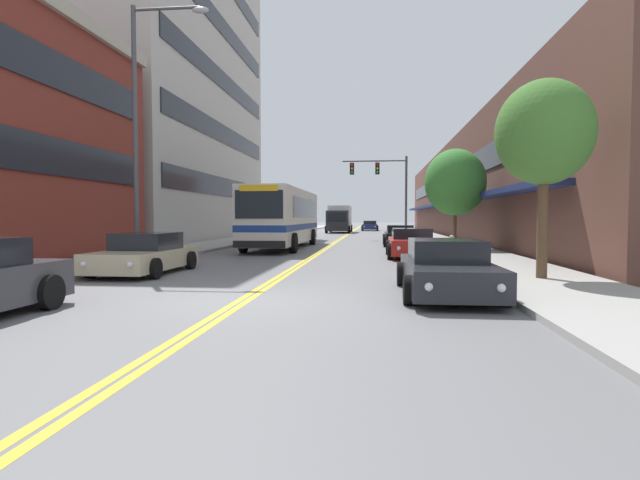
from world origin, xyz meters
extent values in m
plane|color=slate|center=(0.00, 37.00, 0.00)|extent=(240.00, 240.00, 0.00)
cube|color=#9E9B96|center=(-7.18, 37.00, 0.07)|extent=(3.36, 106.00, 0.13)
cube|color=#9E9B96|center=(7.18, 37.00, 0.07)|extent=(3.36, 106.00, 0.13)
cube|color=yellow|center=(-0.10, 37.00, 0.00)|extent=(0.14, 106.00, 0.01)
cube|color=yellow|center=(0.10, 37.00, 0.00)|extent=(0.14, 106.00, 0.01)
cube|color=black|center=(-9.07, 6.63, 4.02)|extent=(0.08, 13.56, 1.40)
cube|color=black|center=(-9.07, 6.63, 7.23)|extent=(0.08, 13.56, 1.40)
cube|color=#BCB7AD|center=(-15.11, 28.17, 12.41)|extent=(12.00, 25.58, 24.82)
cube|color=black|center=(-9.07, 28.17, 4.14)|extent=(0.08, 23.53, 1.40)
cube|color=black|center=(-9.07, 28.17, 8.27)|extent=(0.08, 23.53, 1.40)
cube|color=black|center=(-9.07, 28.17, 12.41)|extent=(0.08, 23.53, 1.40)
cube|color=black|center=(-9.07, 28.17, 16.55)|extent=(0.08, 23.53, 1.40)
cube|color=brown|center=(13.11, 37.00, 4.15)|extent=(8.00, 68.00, 8.30)
cube|color=navy|center=(8.56, 37.00, 2.90)|extent=(1.10, 61.20, 0.24)
cube|color=black|center=(9.07, 37.00, 5.14)|extent=(0.08, 61.20, 1.40)
cube|color=silver|center=(-2.45, 17.79, 1.81)|extent=(2.45, 12.12, 2.93)
cube|color=navy|center=(-2.45, 17.79, 1.23)|extent=(2.47, 12.14, 0.32)
cube|color=black|center=(-2.45, 18.40, 2.28)|extent=(2.48, 9.46, 1.05)
cube|color=black|center=(-2.45, 11.71, 2.34)|extent=(2.21, 0.04, 1.29)
cube|color=yellow|center=(-2.45, 11.70, 3.07)|extent=(1.77, 0.06, 0.28)
cube|color=black|center=(-2.45, 11.69, 0.53)|extent=(2.40, 0.08, 0.32)
cylinder|color=black|center=(-3.71, 13.67, 0.50)|extent=(0.30, 1.00, 1.00)
cylinder|color=black|center=(-1.20, 13.67, 0.50)|extent=(0.30, 1.00, 1.00)
cylinder|color=black|center=(-3.71, 21.13, 0.50)|extent=(0.30, 1.00, 1.00)
cylinder|color=black|center=(-1.20, 21.13, 0.50)|extent=(0.30, 1.00, 1.00)
cube|color=white|center=(-4.28, 32.57, 0.51)|extent=(1.84, 4.08, 0.64)
cube|color=black|center=(-4.28, 32.73, 1.05)|extent=(1.58, 1.80, 0.44)
cylinder|color=black|center=(-5.23, 31.31, 0.34)|extent=(0.22, 0.69, 0.69)
cylinder|color=black|center=(-3.34, 31.31, 0.34)|extent=(0.22, 0.69, 0.69)
cylinder|color=black|center=(-5.23, 33.84, 0.34)|extent=(0.22, 0.69, 0.69)
cylinder|color=black|center=(-3.34, 33.84, 0.34)|extent=(0.22, 0.69, 0.69)
sphere|color=silver|center=(-4.93, 30.51, 0.54)|extent=(0.16, 0.16, 0.16)
sphere|color=silver|center=(-3.64, 30.51, 0.54)|extent=(0.16, 0.16, 0.16)
cube|color=red|center=(-4.95, 34.62, 0.54)|extent=(0.18, 0.04, 0.10)
cube|color=red|center=(-3.62, 34.62, 0.54)|extent=(0.18, 0.04, 0.10)
cube|color=#BCAD89|center=(-4.42, 4.52, 0.46)|extent=(1.88, 4.44, 0.58)
cube|color=black|center=(-4.42, 4.69, 1.01)|extent=(1.62, 1.95, 0.52)
cylinder|color=black|center=(-5.38, 3.14, 0.30)|extent=(0.22, 0.61, 0.61)
cylinder|color=black|center=(-3.46, 3.14, 0.30)|extent=(0.22, 0.61, 0.61)
cylinder|color=black|center=(-5.38, 5.89, 0.30)|extent=(0.22, 0.61, 0.61)
cylinder|color=black|center=(-3.46, 5.89, 0.30)|extent=(0.22, 0.61, 0.61)
sphere|color=silver|center=(-5.08, 2.28, 0.49)|extent=(0.16, 0.16, 0.16)
sphere|color=silver|center=(-3.76, 2.28, 0.49)|extent=(0.16, 0.16, 0.16)
cube|color=red|center=(-5.10, 6.75, 0.49)|extent=(0.18, 0.04, 0.10)
cube|color=red|center=(-3.74, 6.75, 0.49)|extent=(0.18, 0.04, 0.10)
cylinder|color=black|center=(-3.40, -1.55, 0.33)|extent=(0.22, 0.67, 0.67)
cube|color=red|center=(-5.08, -0.72, 0.58)|extent=(0.18, 0.04, 0.10)
cube|color=red|center=(-3.69, -0.72, 0.58)|extent=(0.18, 0.04, 0.10)
cube|color=#232328|center=(4.37, 1.13, 0.47)|extent=(1.83, 4.59, 0.60)
cube|color=black|center=(4.37, 1.31, 1.01)|extent=(1.57, 2.02, 0.49)
cylinder|color=black|center=(3.44, -0.29, 0.30)|extent=(0.22, 0.61, 0.61)
cylinder|color=black|center=(5.31, -0.29, 0.30)|extent=(0.22, 0.61, 0.61)
cylinder|color=black|center=(3.44, 2.55, 0.30)|extent=(0.22, 0.61, 0.61)
cylinder|color=black|center=(5.31, 2.55, 0.30)|extent=(0.22, 0.61, 0.61)
sphere|color=silver|center=(3.74, -1.18, 0.50)|extent=(0.16, 0.16, 0.16)
sphere|color=silver|center=(5.01, -1.18, 0.50)|extent=(0.16, 0.16, 0.16)
cube|color=red|center=(3.72, 3.43, 0.50)|extent=(0.18, 0.04, 0.10)
cube|color=red|center=(5.03, 3.43, 0.50)|extent=(0.18, 0.04, 0.10)
cube|color=black|center=(4.29, 20.49, 0.51)|extent=(1.78, 4.35, 0.63)
cube|color=black|center=(4.29, 20.67, 1.05)|extent=(1.53, 1.91, 0.45)
cylinder|color=black|center=(3.37, 19.14, 0.34)|extent=(0.22, 0.69, 0.69)
cylinder|color=black|center=(5.20, 19.14, 0.34)|extent=(0.22, 0.69, 0.69)
cylinder|color=black|center=(3.37, 21.84, 0.34)|extent=(0.22, 0.69, 0.69)
cylinder|color=black|center=(5.20, 21.84, 0.34)|extent=(0.22, 0.69, 0.69)
sphere|color=silver|center=(3.66, 18.30, 0.54)|extent=(0.16, 0.16, 0.16)
sphere|color=silver|center=(4.91, 18.30, 0.54)|extent=(0.16, 0.16, 0.16)
cube|color=red|center=(3.65, 22.67, 0.54)|extent=(0.18, 0.04, 0.10)
cube|color=red|center=(4.93, 22.67, 0.54)|extent=(0.18, 0.04, 0.10)
cube|color=maroon|center=(4.36, 11.81, 0.50)|extent=(1.91, 4.56, 0.63)
cube|color=black|center=(4.36, 11.99, 1.04)|extent=(1.65, 2.01, 0.45)
cylinder|color=black|center=(3.39, 10.39, 0.34)|extent=(0.22, 0.69, 0.69)
cylinder|color=black|center=(5.34, 10.39, 0.34)|extent=(0.22, 0.69, 0.69)
cylinder|color=black|center=(3.39, 13.22, 0.34)|extent=(0.22, 0.69, 0.69)
cylinder|color=black|center=(5.34, 13.22, 0.34)|extent=(0.22, 0.69, 0.69)
sphere|color=silver|center=(3.69, 9.51, 0.54)|extent=(0.16, 0.16, 0.16)
sphere|color=silver|center=(5.03, 9.51, 0.54)|extent=(0.16, 0.16, 0.16)
cube|color=red|center=(3.68, 14.10, 0.54)|extent=(0.18, 0.04, 0.10)
cube|color=red|center=(5.05, 14.10, 0.54)|extent=(0.18, 0.04, 0.10)
cube|color=#19234C|center=(2.12, 54.71, 0.52)|extent=(1.90, 4.69, 0.66)
cube|color=black|center=(2.12, 54.89, 1.07)|extent=(1.63, 2.06, 0.44)
cylinder|color=black|center=(1.14, 53.25, 0.34)|extent=(0.22, 0.68, 0.68)
cylinder|color=black|center=(3.09, 53.25, 0.34)|extent=(0.22, 0.68, 0.68)
cylinder|color=black|center=(1.14, 56.16, 0.34)|extent=(0.22, 0.68, 0.68)
cylinder|color=black|center=(3.09, 56.16, 0.34)|extent=(0.22, 0.68, 0.68)
sphere|color=silver|center=(1.45, 52.34, 0.55)|extent=(0.16, 0.16, 0.16)
sphere|color=silver|center=(2.78, 52.34, 0.55)|extent=(0.16, 0.16, 0.16)
cube|color=red|center=(1.43, 57.06, 0.55)|extent=(0.18, 0.04, 0.10)
cube|color=red|center=(2.80, 57.06, 0.55)|extent=(0.18, 0.04, 0.10)
cube|color=#232328|center=(-1.30, 43.96, 1.36)|extent=(2.40, 2.22, 2.21)
cube|color=black|center=(-1.30, 42.83, 1.76)|extent=(2.04, 0.04, 0.97)
cube|color=white|center=(-1.30, 47.65, 1.65)|extent=(2.45, 5.17, 2.80)
cylinder|color=black|center=(-2.53, 43.96, 0.42)|extent=(0.28, 0.84, 0.84)
cylinder|color=black|center=(-0.07, 43.96, 0.42)|extent=(0.28, 0.84, 0.84)
cylinder|color=black|center=(-2.53, 49.20, 0.42)|extent=(0.28, 0.84, 0.84)
cylinder|color=black|center=(-0.07, 49.20, 0.42)|extent=(0.28, 0.84, 0.84)
cylinder|color=#47474C|center=(5.20, 29.71, 3.28)|extent=(0.18, 0.18, 6.57)
cylinder|color=#47474C|center=(2.68, 29.71, 6.22)|extent=(5.05, 0.11, 0.11)
cube|color=black|center=(2.93, 29.71, 5.62)|extent=(0.34, 0.26, 0.92)
sphere|color=red|center=(2.93, 29.55, 5.90)|extent=(0.18, 0.18, 0.18)
sphere|color=yellow|center=(2.93, 29.55, 5.62)|extent=(0.18, 0.18, 0.18)
sphere|color=green|center=(2.93, 29.55, 5.34)|extent=(0.18, 0.18, 0.18)
cylinder|color=black|center=(2.93, 29.71, 6.15)|extent=(0.02, 0.02, 0.14)
cube|color=black|center=(0.91, 29.71, 5.62)|extent=(0.34, 0.26, 0.92)
sphere|color=red|center=(0.91, 29.55, 5.90)|extent=(0.18, 0.18, 0.18)
sphere|color=yellow|center=(0.91, 29.55, 5.62)|extent=(0.18, 0.18, 0.18)
sphere|color=green|center=(0.91, 29.55, 5.34)|extent=(0.18, 0.18, 0.18)
cylinder|color=black|center=(0.91, 29.71, 6.15)|extent=(0.02, 0.02, 0.14)
cylinder|color=#47474C|center=(-5.30, 5.81, 4.41)|extent=(0.16, 0.16, 8.81)
cylinder|color=#47474C|center=(-4.14, 5.81, 8.66)|extent=(2.32, 0.10, 0.10)
ellipsoid|color=#B2B2B7|center=(-2.98, 5.81, 8.56)|extent=(0.56, 0.28, 0.20)
cylinder|color=brown|center=(7.21, 3.54, 1.54)|extent=(0.28, 0.28, 2.81)
ellipsoid|color=#42752D|center=(7.21, 3.54, 4.01)|extent=(2.52, 2.52, 2.78)
cylinder|color=brown|center=(6.93, 16.48, 1.19)|extent=(0.18, 0.18, 2.11)
ellipsoid|color=#387F33|center=(6.93, 16.48, 3.59)|extent=(3.17, 3.17, 3.48)
cylinder|color=#B7B7BC|center=(5.95, 10.92, 0.49)|extent=(0.23, 0.23, 0.72)
sphere|color=#B7B7BC|center=(5.95, 10.92, 0.91)|extent=(0.20, 0.20, 0.20)
cylinder|color=#B7B7BC|center=(5.80, 10.92, 0.57)|extent=(0.08, 0.10, 0.10)
camera|label=1|loc=(2.76, -10.35, 1.76)|focal=28.00mm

